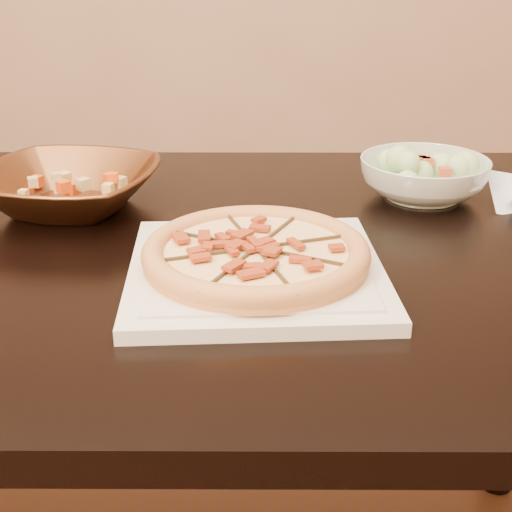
# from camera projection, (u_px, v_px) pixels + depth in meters

# --- Properties ---
(dining_table) EXTENTS (1.42, 0.94, 0.75)m
(dining_table) POSITION_uv_depth(u_px,v_px,m) (196.00, 304.00, 1.04)
(dining_table) COLOR black
(dining_table) RESTS_ON floor
(plate) EXTENTS (0.34, 0.34, 0.02)m
(plate) POSITION_uv_depth(u_px,v_px,m) (256.00, 270.00, 0.88)
(plate) COLOR silver
(plate) RESTS_ON dining_table
(pizza) EXTENTS (0.28, 0.28, 0.03)m
(pizza) POSITION_uv_depth(u_px,v_px,m) (256.00, 253.00, 0.87)
(pizza) COLOR #DD7D51
(pizza) RESTS_ON plate
(bronze_bowl) EXTENTS (0.31, 0.31, 0.07)m
(bronze_bowl) POSITION_uv_depth(u_px,v_px,m) (69.00, 188.00, 1.10)
(bronze_bowl) COLOR brown
(bronze_bowl) RESTS_ON dining_table
(mixed_dish) EXTENTS (0.10, 0.13, 0.03)m
(mixed_dish) POSITION_uv_depth(u_px,v_px,m) (64.00, 159.00, 1.08)
(mixed_dish) COLOR tan
(mixed_dish) RESTS_ON bronze_bowl
(salad_bowl) EXTENTS (0.23, 0.23, 0.06)m
(salad_bowl) POSITION_uv_depth(u_px,v_px,m) (424.00, 178.00, 1.15)
(salad_bowl) COLOR silver
(salad_bowl) RESTS_ON dining_table
(salad) EXTENTS (0.08, 0.12, 0.04)m
(salad) POSITION_uv_depth(u_px,v_px,m) (426.00, 148.00, 1.13)
(salad) COLOR #C1E79D
(salad) RESTS_ON salad_bowl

